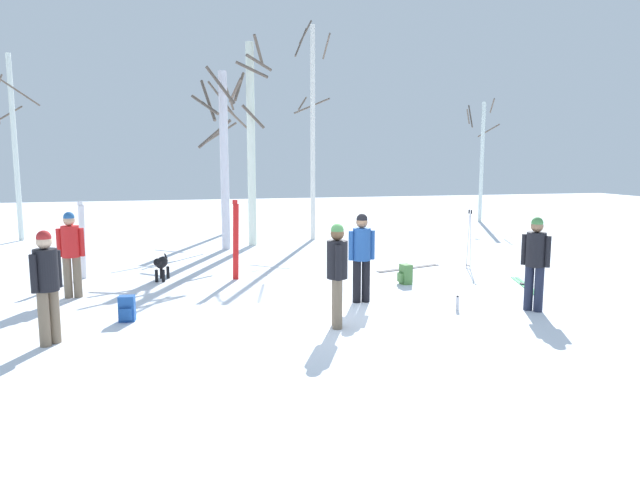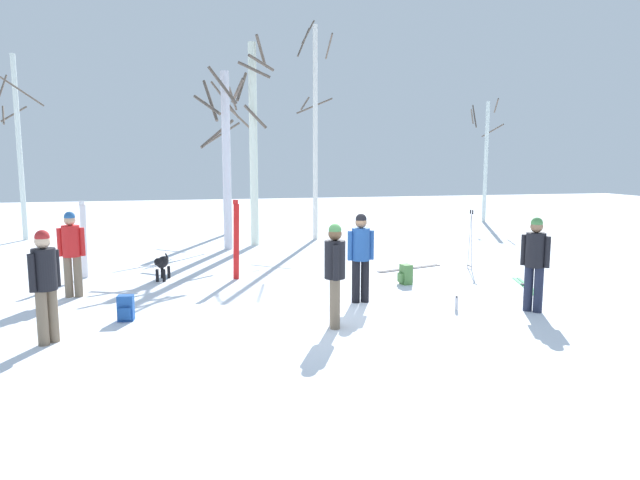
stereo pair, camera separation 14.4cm
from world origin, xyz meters
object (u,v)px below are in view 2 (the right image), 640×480
dog (162,263)px  person_3 (335,269)px  birch_tree_4 (254,140)px  person_2 (361,252)px  backpack_0 (126,308)px  birch_tree_2 (225,154)px  birch_tree_5 (315,129)px  water_bottle_0 (456,304)px  birch_tree_6 (485,158)px  ski_pair_planted_0 (84,240)px  person_0 (45,279)px  ski_pair_lying_0 (526,286)px  ski_poles_0 (471,238)px  person_1 (71,248)px  backpack_1 (406,275)px  birch_tree_3 (227,159)px  ski_pair_planted_1 (236,240)px  person_4 (535,258)px  birch_tree_1 (18,143)px  ski_pair_lying_1 (409,268)px

dog → person_3: bearing=-56.7°
dog → birch_tree_4: birch_tree_4 is taller
person_2 → backpack_0: (-4.27, -0.31, -0.77)m
birch_tree_2 → birch_tree_5: 3.53m
water_bottle_0 → birch_tree_6: 15.69m
dog → birch_tree_6: (13.17, 9.42, 2.38)m
person_3 → birch_tree_4: birch_tree_4 is taller
birch_tree_6 → ski_pair_planted_0: bearing=-149.6°
person_0 → ski_pair_lying_0: person_0 is taller
ski_poles_0 → birch_tree_6: (5.70, 9.73, 1.98)m
person_1 → birch_tree_2: 6.71m
ski_poles_0 → backpack_1: (-2.23, -1.31, -0.58)m
ski_pair_lying_0 → ski_poles_0: size_ratio=1.13×
birch_tree_5 → birch_tree_6: (8.34, 3.69, -0.96)m
person_1 → birch_tree_3: bearing=67.8°
person_0 → ski_pair_planted_1: size_ratio=0.94×
person_3 → dog: bearing=123.3°
ski_pair_lying_0 → birch_tree_6: bearing=65.2°
person_1 → backpack_0: bearing=-59.4°
person_4 → birch_tree_1: (-11.47, 12.03, 2.28)m
ski_pair_lying_0 → backpack_0: bearing=-174.1°
ski_poles_0 → birch_tree_1: size_ratio=0.24×
person_3 → birch_tree_6: bearing=53.5°
person_3 → backpack_0: 3.66m
dog → ski_poles_0: 7.48m
ski_pair_planted_1 → ski_poles_0: ski_pair_planted_1 is taller
person_2 → ski_pair_lying_1: 3.81m
dog → birch_tree_3: size_ratio=0.16×
person_1 → ski_pair_planted_1: size_ratio=0.94×
person_2 → water_bottle_0: 2.00m
birch_tree_6 → person_3: bearing=-126.5°
ski_pair_lying_0 → birch_tree_6: birch_tree_6 is taller
ski_pair_lying_1 → birch_tree_1: bearing=144.4°
person_0 → backpack_1: person_0 is taller
person_0 → backpack_0: size_ratio=3.90×
person_3 → water_bottle_0: size_ratio=6.33×
ski_poles_0 → birch_tree_1: (-12.29, 8.07, 2.47)m
person_0 → ski_pair_planted_1: 5.07m
water_bottle_0 → person_3: bearing=-168.2°
dog → backpack_1: size_ratio=2.00×
person_1 → ski_pair_planted_1: (3.32, 0.96, -0.07)m
person_0 → dog: size_ratio=1.95×
birch_tree_3 → ski_poles_0: bearing=-56.3°
person_1 → water_bottle_0: person_1 is taller
backpack_0 → birch_tree_4: birch_tree_4 is taller
person_3 → backpack_1: bearing=50.2°
person_4 → ski_pair_lying_0: (1.07, 1.87, -0.97)m
person_0 → birch_tree_2: birch_tree_2 is taller
ski_pair_lying_1 → birch_tree_6: bearing=52.6°
person_1 → ski_pair_lying_1: bearing=9.3°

